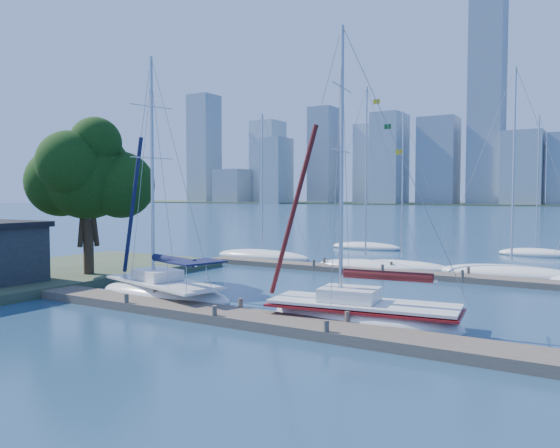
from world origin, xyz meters
The scene contains 13 objects.
ground centered at (0.00, 0.00, 0.00)m, with size 700.00×700.00×0.00m, color #182F4D.
near_dock centered at (0.00, 0.00, 0.20)m, with size 26.00×2.00×0.40m, color #483D35.
far_dock centered at (2.00, 16.00, 0.18)m, with size 30.00×1.80×0.36m, color #483D35.
shore centered at (-17.00, 3.00, 0.25)m, with size 12.00×22.00×0.50m, color #38472D.
tree centered at (-13.24, 3.80, 6.56)m, with size 7.33×6.69×9.75m.
sailboat_navy centered at (-5.44, 1.93, 1.01)m, with size 8.51×4.71×12.71m.
sailboat_maroon centered at (5.09, 2.16, 0.99)m, with size 8.33×3.64×12.53m.
bg_boat_0 centered at (-10.86, 19.19, 0.26)m, with size 8.92×3.09×12.15m.
bg_boat_1 centered at (-1.04, 17.29, 0.27)m, with size 7.58×3.46×13.00m.
bg_boat_2 centered at (1.02, 18.83, 0.23)m, with size 7.52×2.99×11.33m.
bg_boat_3 centered at (8.21, 18.65, 0.28)m, with size 8.97×2.52×13.55m.
bg_boat_6 centered at (-6.86, 31.46, 0.23)m, with size 7.14×2.25×11.49m.
bg_boat_7 centered at (8.03, 33.36, 0.25)m, with size 6.14×2.31×12.36m.
Camera 1 is at (13.52, -18.02, 5.21)m, focal length 35.00 mm.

